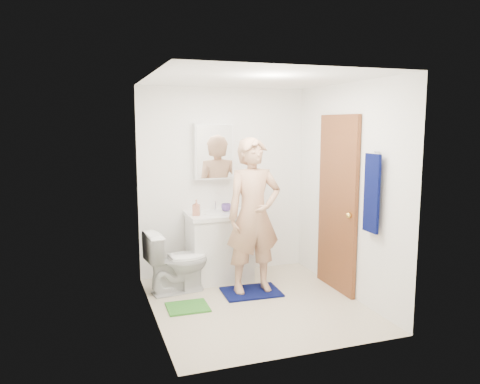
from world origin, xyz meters
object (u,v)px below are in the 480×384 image
object	(u,v)px
vanity_cabinet	(219,248)
soap_dispenser	(196,207)
man	(254,216)
toilet	(177,261)
toothbrush_cup	(226,208)
towel	(372,193)
medicine_cabinet	(213,151)

from	to	relation	value
vanity_cabinet	soap_dispenser	xyz separation A→B (m)	(-0.30, -0.06, 0.55)
soap_dispenser	man	xyz separation A→B (m)	(0.55, -0.51, -0.04)
toilet	soap_dispenser	size ratio (longest dim) A/B	3.77
toilet	toothbrush_cup	bearing A→B (deg)	-71.59
toilet	toothbrush_cup	distance (m)	0.95
man	soap_dispenser	bearing A→B (deg)	136.28
vanity_cabinet	man	world-z (taller)	man
soap_dispenser	toothbrush_cup	bearing A→B (deg)	17.34
vanity_cabinet	toilet	distance (m)	0.65
man	toilet	bearing A→B (deg)	159.95
toothbrush_cup	towel	bearing A→B (deg)	-55.61
toilet	man	world-z (taller)	man
soap_dispenser	toothbrush_cup	size ratio (longest dim) A/B	1.57
toothbrush_cup	soap_dispenser	bearing A→B (deg)	-162.66
medicine_cabinet	toilet	bearing A→B (deg)	-139.45
vanity_cabinet	medicine_cabinet	xyz separation A→B (m)	(0.00, 0.22, 1.20)
vanity_cabinet	medicine_cabinet	size ratio (longest dim) A/B	1.14
medicine_cabinet	soap_dispenser	distance (m)	0.77
medicine_cabinet	towel	world-z (taller)	medicine_cabinet
man	medicine_cabinet	bearing A→B (deg)	106.56
medicine_cabinet	toilet	xyz separation A→B (m)	(-0.59, -0.50, -1.23)
toilet	toothbrush_cup	world-z (taller)	toothbrush_cup
soap_dispenser	man	distance (m)	0.75
towel	soap_dispenser	bearing A→B (deg)	136.10
vanity_cabinet	toothbrush_cup	xyz separation A→B (m)	(0.12, 0.07, 0.50)
medicine_cabinet	man	size ratio (longest dim) A/B	0.39
toothbrush_cup	man	size ratio (longest dim) A/B	0.07
toilet	man	size ratio (longest dim) A/B	0.41
vanity_cabinet	towel	bearing A→B (deg)	-51.53
vanity_cabinet	soap_dispenser	size ratio (longest dim) A/B	4.12
soap_dispenser	toilet	bearing A→B (deg)	-142.98
towel	man	bearing A→B (deg)	135.63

